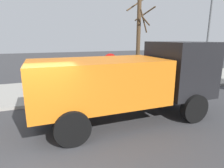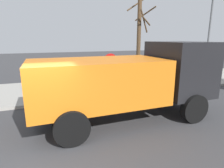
# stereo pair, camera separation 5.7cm
# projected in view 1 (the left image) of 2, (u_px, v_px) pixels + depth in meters

# --- Properties ---
(ground_plane) EXTENTS (80.00, 80.00, 0.00)m
(ground_plane) POSITION_uv_depth(u_px,v_px,m) (38.00, 155.00, 5.20)
(ground_plane) COLOR #38383A
(sidewalk_curb) EXTENTS (36.00, 5.00, 0.15)m
(sidewalk_curb) POSITION_uv_depth(u_px,v_px,m) (39.00, 92.00, 11.10)
(sidewalk_curb) COLOR #99968E
(sidewalk_curb) RESTS_ON ground
(fire_hydrant) EXTENTS (0.21, 0.48, 0.81)m
(fire_hydrant) POSITION_uv_depth(u_px,v_px,m) (54.00, 87.00, 10.16)
(fire_hydrant) COLOR yellow
(fire_hydrant) RESTS_ON sidewalk_curb
(loose_tire) EXTENTS (1.08, 0.51, 1.07)m
(loose_tire) POSITION_uv_depth(u_px,v_px,m) (51.00, 86.00, 9.96)
(loose_tire) COLOR black
(loose_tire) RESTS_ON sidewalk_curb
(stop_sign) EXTENTS (0.76, 0.08, 2.22)m
(stop_sign) POSITION_uv_depth(u_px,v_px,m) (110.00, 66.00, 9.98)
(stop_sign) COLOR gray
(stop_sign) RESTS_ON sidewalk_curb
(dump_truck_orange) EXTENTS (7.02, 2.85, 3.00)m
(dump_truck_orange) POSITION_uv_depth(u_px,v_px,m) (130.00, 79.00, 7.30)
(dump_truck_orange) COLOR orange
(dump_truck_orange) RESTS_ON ground
(bare_tree) EXTENTS (1.50, 1.60, 5.26)m
(bare_tree) POSITION_uv_depth(u_px,v_px,m) (139.00, 42.00, 11.02)
(bare_tree) COLOR #4C3823
(bare_tree) RESTS_ON sidewalk_curb
(street_light_pole) EXTENTS (0.12, 0.12, 6.23)m
(street_light_pole) POSITION_uv_depth(u_px,v_px,m) (208.00, 36.00, 12.37)
(street_light_pole) COLOR #595B5E
(street_light_pole) RESTS_ON sidewalk_curb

